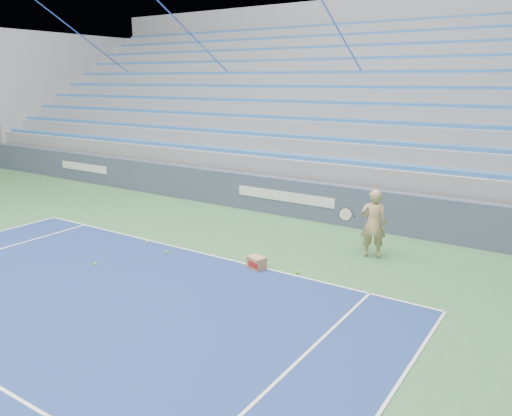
% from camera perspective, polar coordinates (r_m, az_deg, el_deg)
% --- Properties ---
extents(sponsor_barrier, '(30.00, 0.32, 1.10)m').
position_cam_1_polar(sponsor_barrier, '(14.67, 3.57, 1.25)').
color(sponsor_barrier, '#3F4760').
rests_on(sponsor_barrier, ground).
extents(bleachers, '(31.00, 9.15, 7.30)m').
position_cam_1_polar(bleachers, '(19.52, 12.20, 9.63)').
color(bleachers, gray).
rests_on(bleachers, ground).
extents(tennis_player, '(0.94, 0.89, 1.56)m').
position_cam_1_polar(tennis_player, '(11.45, 13.22, -1.73)').
color(tennis_player, tan).
rests_on(tennis_player, ground).
extents(ball_box, '(0.43, 0.38, 0.27)m').
position_cam_1_polar(ball_box, '(10.62, 0.07, -6.29)').
color(ball_box, '#AA8252').
rests_on(ball_box, ground).
extents(tennis_ball_0, '(0.07, 0.07, 0.07)m').
position_cam_1_polar(tennis_ball_0, '(11.74, -10.11, -5.00)').
color(tennis_ball_0, '#ABD02A').
rests_on(tennis_ball_0, ground).
extents(tennis_ball_1, '(0.07, 0.07, 0.07)m').
position_cam_1_polar(tennis_ball_1, '(11.40, -17.90, -6.10)').
color(tennis_ball_1, '#ABD02A').
rests_on(tennis_ball_1, ground).
extents(tennis_ball_2, '(0.07, 0.07, 0.07)m').
position_cam_1_polar(tennis_ball_2, '(12.56, -12.36, -3.81)').
color(tennis_ball_2, '#ABD02A').
rests_on(tennis_ball_2, ground).
extents(tennis_ball_3, '(0.07, 0.07, 0.07)m').
position_cam_1_polar(tennis_ball_3, '(10.78, -1.14, -6.57)').
color(tennis_ball_3, '#ABD02A').
rests_on(tennis_ball_3, ground).
extents(tennis_ball_4, '(0.07, 0.07, 0.07)m').
position_cam_1_polar(tennis_ball_4, '(10.44, 4.75, -7.33)').
color(tennis_ball_4, '#ABD02A').
rests_on(tennis_ball_4, ground).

